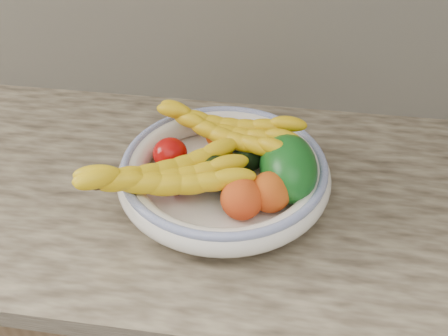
% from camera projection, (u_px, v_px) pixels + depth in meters
% --- Properties ---
extents(kitchen_counter, '(2.44, 0.66, 1.40)m').
position_uv_depth(kitchen_counter, '(225.00, 315.00, 1.24)').
color(kitchen_counter, brown).
rests_on(kitchen_counter, ground).
extents(fruit_bowl, '(0.39, 0.39, 0.08)m').
position_uv_depth(fruit_bowl, '(224.00, 173.00, 0.91)').
color(fruit_bowl, white).
rests_on(fruit_bowl, kitchen_counter).
extents(clementine_back_left, '(0.06, 0.06, 0.04)m').
position_uv_depth(clementine_back_left, '(218.00, 136.00, 0.99)').
color(clementine_back_left, '#DF4604').
rests_on(clementine_back_left, fruit_bowl).
extents(clementine_back_right, '(0.07, 0.07, 0.05)m').
position_uv_depth(clementine_back_right, '(247.00, 137.00, 0.99)').
color(clementine_back_right, '#FB5405').
rests_on(clementine_back_right, fruit_bowl).
extents(clementine_back_mid, '(0.07, 0.07, 0.05)m').
position_uv_depth(clementine_back_mid, '(230.00, 146.00, 0.97)').
color(clementine_back_mid, '#E55604').
rests_on(clementine_back_mid, fruit_bowl).
extents(tomato_left, '(0.08, 0.08, 0.06)m').
position_uv_depth(tomato_left, '(170.00, 153.00, 0.94)').
color(tomato_left, '#AE0A09').
rests_on(tomato_left, fruit_bowl).
extents(tomato_near_left, '(0.08, 0.08, 0.06)m').
position_uv_depth(tomato_near_left, '(174.00, 178.00, 0.88)').
color(tomato_near_left, '#A70008').
rests_on(tomato_near_left, fruit_bowl).
extents(avocado_center, '(0.11, 0.11, 0.06)m').
position_uv_depth(avocado_center, '(213.00, 171.00, 0.89)').
color(avocado_center, black).
rests_on(avocado_center, fruit_bowl).
extents(avocado_right, '(0.08, 0.10, 0.06)m').
position_uv_depth(avocado_right, '(250.00, 153.00, 0.94)').
color(avocado_right, black).
rests_on(avocado_right, fruit_bowl).
extents(green_mango, '(0.16, 0.18, 0.13)m').
position_uv_depth(green_mango, '(288.00, 168.00, 0.88)').
color(green_mango, '#0E4E14').
rests_on(green_mango, fruit_bowl).
extents(peach_front, '(0.07, 0.07, 0.07)m').
position_uv_depth(peach_front, '(242.00, 199.00, 0.83)').
color(peach_front, orange).
rests_on(peach_front, fruit_bowl).
extents(peach_right, '(0.09, 0.09, 0.07)m').
position_uv_depth(peach_right, '(270.00, 192.00, 0.84)').
color(peach_right, orange).
rests_on(peach_right, fruit_bowl).
extents(banana_bunch_back, '(0.32, 0.19, 0.09)m').
position_uv_depth(banana_bunch_back, '(226.00, 133.00, 0.94)').
color(banana_bunch_back, gold).
rests_on(banana_bunch_back, fruit_bowl).
extents(banana_bunch_front, '(0.33, 0.24, 0.09)m').
position_uv_depth(banana_bunch_front, '(165.00, 180.00, 0.85)').
color(banana_bunch_front, yellow).
rests_on(banana_bunch_front, fruit_bowl).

